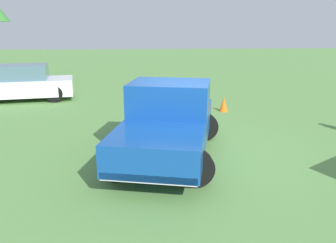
{
  "coord_description": "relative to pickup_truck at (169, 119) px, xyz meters",
  "views": [
    {
      "loc": [
        1.24,
        8.28,
        3.1
      ],
      "look_at": [
        0.61,
        0.23,
        0.9
      ],
      "focal_mm": 37.87,
      "sensor_mm": 36.0,
      "label": 1
    }
  ],
  "objects": [
    {
      "name": "traffic_cone",
      "position": [
        -2.4,
        -4.45,
        -0.65
      ],
      "size": [
        0.32,
        0.32,
        0.55
      ],
      "primitive_type": "cone",
      "color": "orange",
      "rests_on": "ground_plane"
    },
    {
      "name": "sedan_near",
      "position": [
        5.73,
        -7.1,
        -0.22
      ],
      "size": [
        4.62,
        2.43,
        1.5
      ],
      "rotation": [
        0.0,
        0.0,
        0.16
      ],
      "color": "black",
      "rests_on": "ground_plane"
    },
    {
      "name": "pickup_truck",
      "position": [
        0.0,
        0.0,
        0.0
      ],
      "size": [
        2.97,
        4.96,
        1.8
      ],
      "rotation": [
        0.0,
        0.0,
        1.34
      ],
      "color": "black",
      "rests_on": "ground_plane"
    },
    {
      "name": "ground_plane",
      "position": [
        -0.58,
        -0.12,
        -0.93
      ],
      "size": [
        80.0,
        80.0,
        0.0
      ],
      "primitive_type": "plane",
      "color": "#5B8C47"
    }
  ]
}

